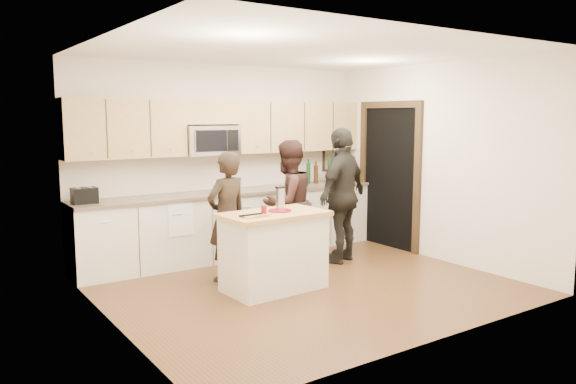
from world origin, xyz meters
TOP-DOWN VIEW (x-y plane):
  - floor at (0.00, 0.00)m, footprint 4.50×4.50m
  - room_shell at (0.00, 0.00)m, footprint 4.52×4.02m
  - back_cabinetry at (0.00, 1.69)m, footprint 4.50×0.66m
  - upper_cabinetry at (0.03, 1.83)m, footprint 4.50×0.33m
  - microwave at (-0.31, 1.80)m, footprint 0.76×0.41m
  - doorway at (2.23, 0.90)m, footprint 0.06×1.25m
  - framed_picture at (1.95, 1.98)m, footprint 0.30×0.03m
  - dish_towel at (-0.95, 1.50)m, footprint 0.34×0.60m
  - island at (-0.39, 0.06)m, footprint 1.23×0.75m
  - red_plate at (-0.29, 0.08)m, footprint 0.27×0.27m
  - box_grater at (-0.27, 0.10)m, footprint 0.10×0.07m
  - drink_glass at (-0.54, 0.03)m, footprint 0.06×0.06m
  - cutting_board at (-0.72, -0.05)m, footprint 0.28×0.20m
  - tongs at (-0.75, -0.05)m, footprint 0.29×0.04m
  - knife at (-0.65, -0.14)m, footprint 0.23×0.03m
  - toaster at (-2.05, 1.67)m, footprint 0.29×0.21m
  - bottle_cluster at (1.63, 1.69)m, footprint 0.76×0.22m
  - orchid at (1.99, 1.72)m, footprint 0.31×0.32m
  - woman_left at (-0.64, 0.70)m, footprint 0.64×0.49m
  - woman_center at (0.36, 0.87)m, footprint 0.91×0.77m
  - woman_right at (1.08, 0.61)m, footprint 1.16×0.81m

SIDE VIEW (x-z plane):
  - floor at x=0.00m, z-range 0.00..0.00m
  - island at x=-0.39m, z-range 0.00..0.90m
  - back_cabinetry at x=0.00m, z-range 0.00..0.94m
  - woman_left at x=-0.64m, z-range 0.00..1.56m
  - dish_towel at x=-0.95m, z-range 0.56..1.04m
  - woman_center at x=0.36m, z-range 0.00..1.67m
  - red_plate at x=-0.29m, z-range 0.90..0.92m
  - cutting_board at x=-0.72m, z-range 0.90..0.92m
  - woman_right at x=1.08m, z-range 0.00..1.83m
  - knife at x=-0.65m, z-range 0.92..0.92m
  - tongs at x=-0.75m, z-range 0.92..0.93m
  - drink_glass at x=-0.54m, z-range 0.90..0.99m
  - toaster at x=-2.05m, z-range 0.94..1.13m
  - box_grater at x=-0.27m, z-range 0.92..1.18m
  - bottle_cluster at x=1.63m, z-range 0.91..1.34m
  - doorway at x=2.23m, z-range 0.06..2.26m
  - orchid at x=1.99m, z-range 0.94..1.39m
  - framed_picture at x=1.95m, z-range 1.09..1.47m
  - microwave at x=-0.31m, z-range 1.45..1.85m
  - room_shell at x=0.00m, z-range 0.38..3.09m
  - upper_cabinetry at x=0.03m, z-range 1.47..2.22m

